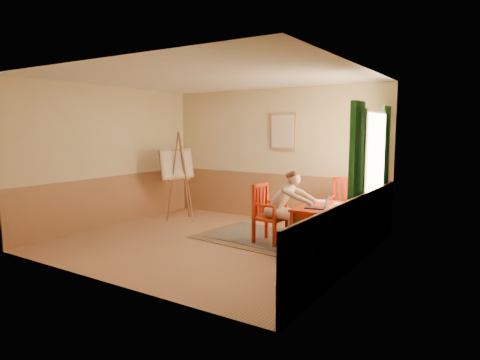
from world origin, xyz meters
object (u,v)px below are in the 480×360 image
Objects in this scene: chair_left at (268,214)px; easel at (178,168)px; chair_back at (344,208)px; table at (324,211)px; laptop at (319,206)px; figure at (285,205)px.

easel is (-2.56, 0.63, 0.61)m from chair_left.
chair_back is 3.60m from easel.
laptop is (0.01, -0.26, 0.13)m from table.
table is 0.64× the size of easel.
table is at bearing -7.84° from easel.
chair_back is (-0.00, 0.94, -0.09)m from table.
easel is at bearing 172.16° from table.
figure is (-0.63, -1.10, 0.17)m from chair_back.
laptop is at bearing -9.37° from figure.
laptop is at bearing -11.88° from easel.
table is 3.08× the size of laptop.
easel reaches higher than chair_left.
chair_left is 0.54× the size of easel.
easel is (-3.53, 0.74, 0.36)m from laptop.
chair_left reaches higher than laptop.
figure is at bearing -166.60° from table.
chair_back is at bearing 90.51° from laptop.
table is at bearing 8.38° from chair_left.
laptop is at bearing -87.77° from table.
chair_left is at bearing -13.76° from easel.
chair_back is 1.28m from figure.
chair_back reaches higher than table.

